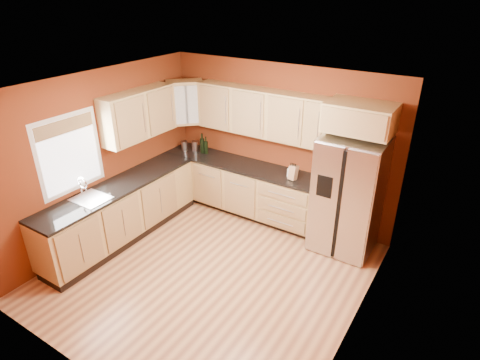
{
  "coord_description": "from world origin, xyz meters",
  "views": [
    {
      "loc": [
        2.78,
        -3.58,
        3.68
      ],
      "look_at": [
        -0.06,
        0.9,
        1.07
      ],
      "focal_mm": 30.0,
      "sensor_mm": 36.0,
      "label": 1
    }
  ],
  "objects_px": {
    "knife_block": "(293,173)",
    "canister_left": "(195,146)",
    "soap_dispenser": "(289,172)",
    "refrigerator": "(348,195)",
    "wine_bottle_a": "(202,143)"
  },
  "relations": [
    {
      "from": "refrigerator",
      "to": "wine_bottle_a",
      "type": "relative_size",
      "value": 4.88
    },
    {
      "from": "refrigerator",
      "to": "canister_left",
      "type": "height_order",
      "value": "refrigerator"
    },
    {
      "from": "knife_block",
      "to": "soap_dispenser",
      "type": "distance_m",
      "value": 0.1
    },
    {
      "from": "canister_left",
      "to": "wine_bottle_a",
      "type": "bearing_deg",
      "value": 3.0
    },
    {
      "from": "soap_dispenser",
      "to": "refrigerator",
      "type": "bearing_deg",
      "value": -1.89
    },
    {
      "from": "knife_block",
      "to": "soap_dispenser",
      "type": "xyz_separation_m",
      "value": [
        -0.09,
        0.03,
        -0.03
      ]
    },
    {
      "from": "refrigerator",
      "to": "soap_dispenser",
      "type": "relative_size",
      "value": 10.1
    },
    {
      "from": "refrigerator",
      "to": "soap_dispenser",
      "type": "bearing_deg",
      "value": 178.11
    },
    {
      "from": "canister_left",
      "to": "knife_block",
      "type": "distance_m",
      "value": 2.02
    },
    {
      "from": "canister_left",
      "to": "soap_dispenser",
      "type": "distance_m",
      "value": 1.93
    },
    {
      "from": "wine_bottle_a",
      "to": "soap_dispenser",
      "type": "height_order",
      "value": "wine_bottle_a"
    },
    {
      "from": "refrigerator",
      "to": "canister_left",
      "type": "xyz_separation_m",
      "value": [
        -2.91,
        0.1,
        0.12
      ]
    },
    {
      "from": "knife_block",
      "to": "canister_left",
      "type": "bearing_deg",
      "value": -173.01
    },
    {
      "from": "refrigerator",
      "to": "wine_bottle_a",
      "type": "xyz_separation_m",
      "value": [
        -2.75,
        0.11,
        0.21
      ]
    },
    {
      "from": "wine_bottle_a",
      "to": "knife_block",
      "type": "relative_size",
      "value": 1.61
    }
  ]
}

